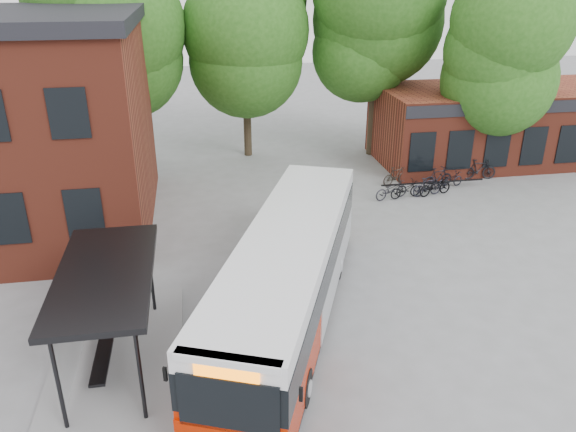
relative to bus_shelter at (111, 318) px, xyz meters
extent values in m
plane|color=slate|center=(4.50, 1.00, -1.45)|extent=(100.00, 100.00, 0.00)
imported|color=#26252C|center=(11.37, 10.14, -0.99)|extent=(1.84, 1.10, 0.91)
imported|color=#2A241F|center=(12.23, 11.90, -0.98)|extent=(1.63, 0.93, 0.95)
imported|color=black|center=(12.08, 10.17, -1.03)|extent=(1.70, 0.90, 0.85)
imported|color=black|center=(13.17, 10.23, -0.99)|extent=(1.59, 0.72, 0.92)
imported|color=black|center=(13.57, 10.24, -1.00)|extent=(1.83, 1.02, 0.91)
imported|color=black|center=(14.08, 11.12, -0.92)|extent=(1.82, 0.98, 1.05)
imported|color=black|center=(14.70, 11.06, -1.04)|extent=(1.64, 1.02, 0.81)
imported|color=black|center=(16.65, 11.93, -0.92)|extent=(1.81, 0.70, 1.06)
camera|label=1|loc=(2.50, -13.04, 8.48)|focal=35.00mm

